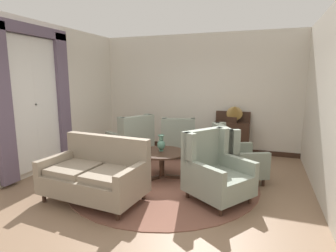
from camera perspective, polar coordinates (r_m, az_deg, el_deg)
ground at (r=4.96m, az=-2.15°, el=-12.72°), size 7.95×7.95×0.00m
wall_back at (r=7.29m, az=6.13°, el=6.85°), size 5.41×0.08×3.03m
wall_left at (r=6.70m, az=-20.82°, el=5.97°), size 0.08×3.98×3.03m
wall_right at (r=5.19m, az=29.88°, el=4.26°), size 0.08×3.98×3.03m
baseboard_back at (r=7.47m, az=5.82°, el=-4.39°), size 5.25×0.03×0.12m
area_rug at (r=5.22m, az=-0.90°, el=-11.46°), size 3.46×3.46×0.01m
window_with_curtains at (r=5.95m, az=-25.97°, el=5.59°), size 0.12×1.81×2.85m
coffee_table at (r=5.26m, az=-1.32°, el=-6.32°), size 0.93×0.93×0.53m
porcelain_vase at (r=5.24m, az=-1.44°, el=-3.78°), size 0.15×0.15×0.32m
settee at (r=4.52m, az=-14.88°, el=-9.87°), size 1.65×1.01×0.98m
armchair_beside_settee at (r=6.62m, az=2.25°, el=-2.91°), size 0.94×0.95×0.99m
armchair_foreground_right at (r=6.32m, az=-7.53°, el=-3.36°), size 1.08×1.10×1.09m
armchair_far_left at (r=4.42m, az=9.73°, el=-9.51°), size 1.19×1.17×1.09m
armchair_near_sideboard at (r=5.30m, az=13.67°, el=-6.45°), size 1.13×1.14×1.05m
side_table at (r=5.39m, az=10.39°, el=-6.49°), size 0.60×0.60×0.65m
sideboard at (r=6.98m, az=13.14°, el=-2.06°), size 0.85×0.34×1.09m
gramophone at (r=6.77m, az=13.70°, el=3.00°), size 0.44×0.54×0.57m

